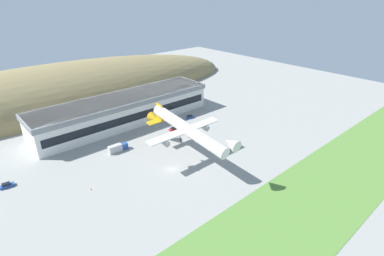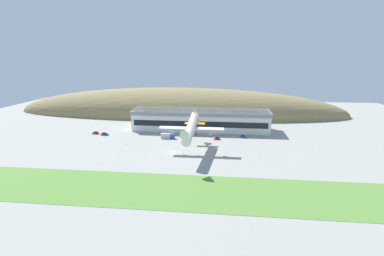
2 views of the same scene
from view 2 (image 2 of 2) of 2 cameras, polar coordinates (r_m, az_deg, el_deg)
The scene contains 12 objects.
ground_plane at distance 156.59m, azimuth -3.66°, elevation -4.65°, with size 371.17×371.17×0.00m, color gray.
grass_strip_foreground at distance 116.14m, azimuth -7.58°, elevation -11.53°, with size 334.06×30.63×0.08m, color #568438.
hill_backdrop at distance 258.50m, azimuth -2.67°, elevation 2.75°, with size 283.26×66.35×44.43m, color olive.
terminal_building at distance 201.95m, azimuth 1.70°, elevation 1.81°, with size 91.55×21.87×13.34m.
cargo_airplane at distance 153.20m, azimuth -0.15°, elevation 0.16°, with size 33.51×49.66×10.48m.
service_car_0 at distance 196.73m, azimuth -16.33°, elevation -1.14°, with size 4.73×2.23×1.62m.
service_car_1 at distance 201.36m, azimuth -17.87°, elevation -0.91°, with size 4.29×2.10×1.59m.
service_car_2 at distance 179.76m, azimuth 4.81°, elevation -2.04°, with size 3.70×1.97×1.40m.
service_car_3 at distance 185.34m, azimuth 9.78°, elevation -1.67°, with size 4.36×2.06×1.69m.
fuel_truck at distance 181.94m, azimuth -4.67°, elevation -1.54°, with size 8.49×2.35×3.14m.
traffic_cone_0 at distance 176.07m, azimuth 1.70°, elevation -2.43°, with size 0.52×0.52×0.58m.
traffic_cone_1 at distance 170.94m, azimuth -12.43°, elevation -3.26°, with size 0.52×0.52×0.58m.
Camera 2 is at (26.69, -146.14, 49.50)m, focal length 28.00 mm.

